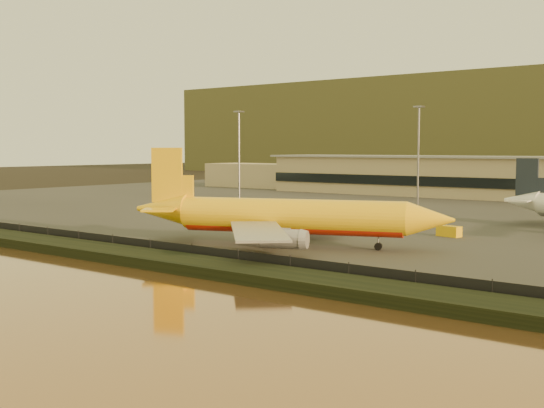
% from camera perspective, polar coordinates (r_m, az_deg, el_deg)
% --- Properties ---
extents(ground, '(900.00, 900.00, 0.00)m').
position_cam_1_polar(ground, '(101.64, -2.40, -3.87)').
color(ground, black).
rests_on(ground, ground).
extents(embankment, '(320.00, 7.00, 1.40)m').
position_cam_1_polar(embankment, '(89.31, -9.43, -4.66)').
color(embankment, black).
rests_on(embankment, ground).
extents(tarmac, '(320.00, 220.00, 0.20)m').
position_cam_1_polar(tarmac, '(184.41, 16.88, -0.19)').
color(tarmac, '#2D2D2D').
rests_on(tarmac, ground).
extents(perimeter_fence, '(300.00, 0.05, 2.20)m').
position_cam_1_polar(perimeter_fence, '(91.96, -7.62, -3.99)').
color(perimeter_fence, black).
rests_on(perimeter_fence, tarmac).
extents(terminal_building, '(202.00, 25.00, 12.60)m').
position_cam_1_polar(terminal_building, '(217.70, 16.17, 2.16)').
color(terminal_building, tan).
rests_on(terminal_building, tarmac).
extents(apron_light_masts, '(152.20, 12.20, 25.40)m').
position_cam_1_polar(apron_light_masts, '(159.96, 19.52, 4.63)').
color(apron_light_masts, slate).
rests_on(apron_light_masts, tarmac).
extents(dhl_cargo_jet, '(48.62, 46.14, 15.01)m').
position_cam_1_polar(dhl_cargo_jet, '(103.68, 1.15, -1.09)').
color(dhl_cargo_jet, yellow).
rests_on(dhl_cargo_jet, tarmac).
extents(gse_vehicle_yellow, '(4.33, 2.60, 1.82)m').
position_cam_1_polar(gse_vehicle_yellow, '(119.17, 14.59, -2.21)').
color(gse_vehicle_yellow, yellow).
rests_on(gse_vehicle_yellow, tarmac).
extents(gse_vehicle_white, '(4.35, 2.12, 1.92)m').
position_cam_1_polar(gse_vehicle_white, '(142.43, -1.02, -0.94)').
color(gse_vehicle_white, white).
rests_on(gse_vehicle_white, tarmac).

